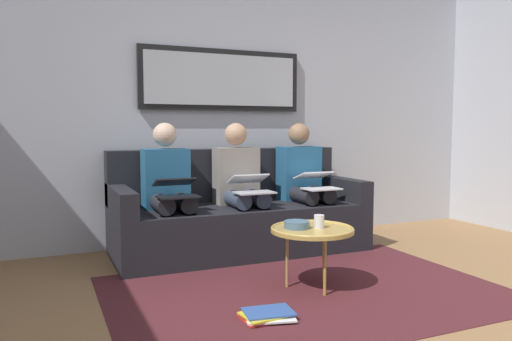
% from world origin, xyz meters
% --- Properties ---
extents(wall_rear, '(6.00, 0.12, 2.60)m').
position_xyz_m(wall_rear, '(0.00, -2.60, 1.30)').
color(wall_rear, '#B7BCC6').
rests_on(wall_rear, ground_plane).
extents(area_rug, '(2.60, 1.80, 0.01)m').
position_xyz_m(area_rug, '(0.00, -0.85, 0.00)').
color(area_rug, '#4C1E23').
rests_on(area_rug, ground_plane).
extents(couch, '(2.20, 0.90, 0.90)m').
position_xyz_m(couch, '(0.00, -2.12, 0.31)').
color(couch, black).
rests_on(couch, ground_plane).
extents(framed_mirror, '(1.59, 0.05, 0.58)m').
position_xyz_m(framed_mirror, '(0.00, -2.51, 1.55)').
color(framed_mirror, black).
extents(coffee_table, '(0.56, 0.56, 0.43)m').
position_xyz_m(coffee_table, '(-0.07, -0.90, 0.40)').
color(coffee_table, tan).
rests_on(coffee_table, ground_plane).
extents(cup, '(0.07, 0.07, 0.09)m').
position_xyz_m(cup, '(-0.12, -0.89, 0.46)').
color(cup, silver).
rests_on(cup, coffee_table).
extents(bowl, '(0.17, 0.17, 0.05)m').
position_xyz_m(bowl, '(0.03, -0.94, 0.44)').
color(bowl, slate).
rests_on(bowl, coffee_table).
extents(person_left, '(0.38, 0.58, 1.14)m').
position_xyz_m(person_left, '(-0.64, -2.05, 0.61)').
color(person_left, '#235B84').
rests_on(person_left, couch).
extents(laptop_white, '(0.31, 0.35, 0.15)m').
position_xyz_m(laptop_white, '(-0.64, -1.81, 0.63)').
color(laptop_white, white).
extents(person_middle, '(0.38, 0.58, 1.14)m').
position_xyz_m(person_middle, '(0.00, -2.05, 0.61)').
color(person_middle, gray).
rests_on(person_middle, couch).
extents(laptop_silver, '(0.32, 0.34, 0.15)m').
position_xyz_m(laptop_silver, '(0.00, -1.81, 0.62)').
color(laptop_silver, silver).
extents(person_right, '(0.38, 0.58, 1.14)m').
position_xyz_m(person_right, '(0.64, -2.05, 0.61)').
color(person_right, '#235B84').
rests_on(person_right, couch).
extents(laptop_black, '(0.32, 0.33, 0.15)m').
position_xyz_m(laptop_black, '(0.64, -1.80, 0.62)').
color(laptop_black, black).
extents(magazine_stack, '(0.32, 0.27, 0.04)m').
position_xyz_m(magazine_stack, '(0.44, -0.52, 0.03)').
color(magazine_stack, red).
rests_on(magazine_stack, ground_plane).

